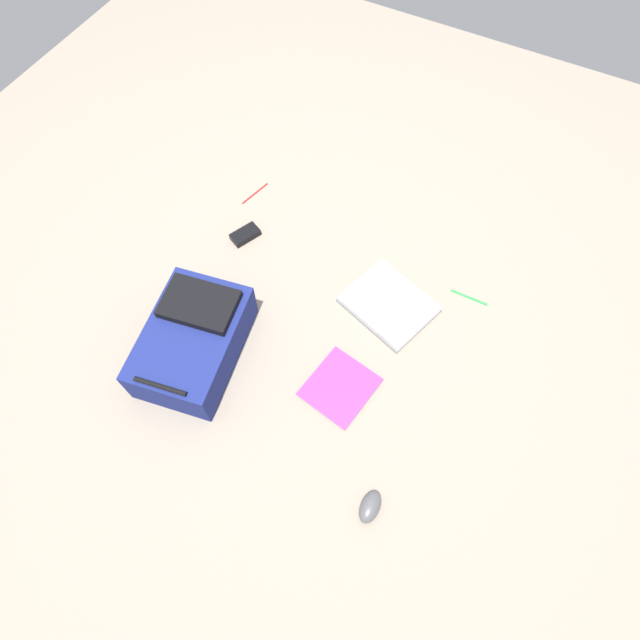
% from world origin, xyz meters
% --- Properties ---
extents(ground_plane, '(3.80, 3.80, 0.00)m').
position_xyz_m(ground_plane, '(0.00, 0.00, 0.00)').
color(ground_plane, gray).
extents(backpack, '(0.37, 0.49, 0.19)m').
position_xyz_m(backpack, '(0.30, 0.27, 0.09)').
color(backpack, navy).
rests_on(backpack, ground_plane).
extents(laptop, '(0.37, 0.33, 0.03)m').
position_xyz_m(laptop, '(-0.22, -0.21, 0.02)').
color(laptop, '#929296').
rests_on(laptop, ground_plane).
extents(book_manual, '(0.24, 0.26, 0.01)m').
position_xyz_m(book_manual, '(-0.21, 0.16, 0.01)').
color(book_manual, silver).
rests_on(book_manual, ground_plane).
extents(computer_mouse, '(0.06, 0.11, 0.04)m').
position_xyz_m(computer_mouse, '(-0.47, 0.47, 0.02)').
color(computer_mouse, '#4C4C51').
rests_on(computer_mouse, ground_plane).
extents(power_brick, '(0.10, 0.13, 0.03)m').
position_xyz_m(power_brick, '(0.41, -0.24, 0.01)').
color(power_brick, black).
rests_on(power_brick, ground_plane).
extents(pen_black, '(0.04, 0.15, 0.01)m').
position_xyz_m(pen_black, '(0.50, -0.45, 0.00)').
color(pen_black, red).
rests_on(pen_black, ground_plane).
extents(pen_blue, '(0.14, 0.01, 0.01)m').
position_xyz_m(pen_blue, '(-0.48, -0.38, 0.00)').
color(pen_blue, '#198C33').
rests_on(pen_blue, ground_plane).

